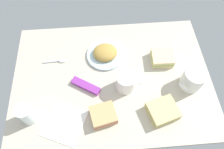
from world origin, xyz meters
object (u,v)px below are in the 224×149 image
(sandwich_side, at_px, (162,58))
(spoon, at_px, (58,61))
(snack_bar, at_px, (86,86))
(sandwich_extra, at_px, (163,111))
(glass_of_milk, at_px, (27,114))
(coffee_mug_milky, at_px, (193,79))
(sandwich_main, at_px, (103,115))
(coffee_mug_black, at_px, (126,82))
(paper_napkin, at_px, (64,123))
(plate_of_food, at_px, (105,53))

(sandwich_side, relative_size, spoon, 0.93)
(spoon, distance_m, snack_bar, 0.20)
(sandwich_extra, xyz_separation_m, glass_of_milk, (0.54, -0.02, 0.02))
(coffee_mug_milky, height_order, glass_of_milk, same)
(sandwich_main, bearing_deg, coffee_mug_black, -128.64)
(coffee_mug_milky, height_order, snack_bar, coffee_mug_milky)
(coffee_mug_milky, height_order, paper_napkin, coffee_mug_milky)
(spoon, distance_m, paper_napkin, 0.31)
(coffee_mug_black, relative_size, glass_of_milk, 1.09)
(plate_of_food, relative_size, glass_of_milk, 1.83)
(plate_of_food, xyz_separation_m, snack_bar, (0.10, 0.16, -0.01))
(plate_of_food, distance_m, sandwich_side, 0.27)
(plate_of_food, bearing_deg, paper_napkin, 59.76)
(plate_of_food, xyz_separation_m, sandwich_main, (0.03, 0.31, 0.00))
(spoon, height_order, snack_bar, snack_bar)
(sandwich_main, relative_size, glass_of_milk, 1.19)
(sandwich_main, relative_size, sandwich_extra, 0.84)
(sandwich_extra, relative_size, glass_of_milk, 1.42)
(sandwich_extra, bearing_deg, paper_napkin, 1.92)
(sandwich_main, bearing_deg, plate_of_food, -94.99)
(plate_of_food, bearing_deg, glass_of_milk, 41.31)
(snack_bar, bearing_deg, sandwich_side, -130.93)
(sandwich_side, distance_m, spoon, 0.49)
(coffee_mug_black, distance_m, paper_napkin, 0.31)
(sandwich_extra, xyz_separation_m, snack_bar, (0.31, -0.15, -0.01))
(plate_of_food, bearing_deg, sandwich_extra, 125.07)
(coffee_mug_black, xyz_separation_m, spoon, (0.31, -0.16, -0.04))
(sandwich_side, relative_size, snack_bar, 0.77)
(sandwich_side, bearing_deg, snack_bar, 17.26)
(snack_bar, bearing_deg, sandwich_main, 147.54)
(sandwich_side, distance_m, glass_of_milk, 0.64)
(glass_of_milk, bearing_deg, coffee_mug_milky, -171.69)
(spoon, relative_size, snack_bar, 0.82)
(sandwich_extra, bearing_deg, coffee_mug_black, -44.41)
(sandwich_extra, xyz_separation_m, spoon, (0.44, -0.29, -0.02))
(coffee_mug_black, bearing_deg, plate_of_food, -65.50)
(coffee_mug_black, bearing_deg, snack_bar, -3.78)
(paper_napkin, bearing_deg, coffee_mug_black, -151.01)
(sandwich_extra, height_order, spoon, sandwich_extra)
(coffee_mug_milky, relative_size, sandwich_extra, 0.85)
(glass_of_milk, relative_size, snack_bar, 0.73)
(glass_of_milk, bearing_deg, sandwich_extra, 177.74)
(coffee_mug_black, distance_m, coffee_mug_milky, 0.29)
(sandwich_extra, height_order, glass_of_milk, glass_of_milk)
(coffee_mug_milky, bearing_deg, sandwich_side, -53.41)
(plate_of_food, relative_size, sandwich_side, 1.74)
(sandwich_side, xyz_separation_m, paper_napkin, (0.45, 0.27, -0.02))
(plate_of_food, height_order, coffee_mug_black, coffee_mug_black)
(sandwich_side, height_order, spoon, sandwich_side)
(plate_of_food, xyz_separation_m, glass_of_milk, (0.33, 0.29, 0.02))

